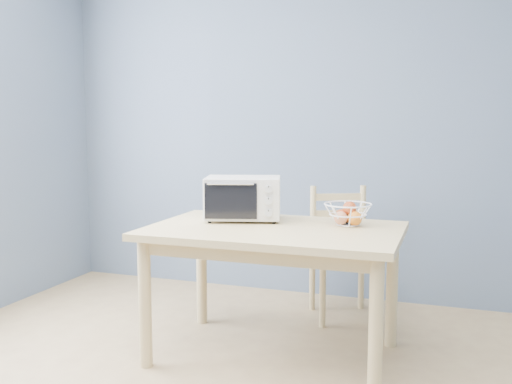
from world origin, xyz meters
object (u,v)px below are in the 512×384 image
(toaster_oven, at_px, (240,197))
(dining_chair, at_px, (342,253))
(dining_table, at_px, (274,245))
(fruit_basket, at_px, (348,214))

(toaster_oven, height_order, dining_chair, toaster_oven)
(dining_table, distance_m, fruit_basket, 0.46)
(fruit_basket, bearing_deg, dining_chair, 102.82)
(fruit_basket, bearing_deg, toaster_oven, -177.76)
(toaster_oven, distance_m, fruit_basket, 0.65)
(dining_table, relative_size, fruit_basket, 4.06)
(dining_table, xyz_separation_m, fruit_basket, (0.38, 0.19, 0.17))
(fruit_basket, distance_m, dining_chair, 0.75)
(dining_table, bearing_deg, toaster_oven, 148.35)
(dining_table, xyz_separation_m, toaster_oven, (-0.27, 0.16, 0.24))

